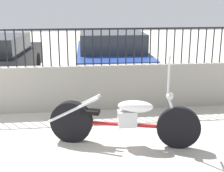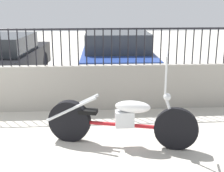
# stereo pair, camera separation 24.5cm
# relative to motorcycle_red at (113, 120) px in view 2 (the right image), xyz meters

# --- Properties ---
(motorcycle_red) EXTENTS (2.26, 0.81, 1.44)m
(motorcycle_red) POSITION_rel_motorcycle_red_xyz_m (0.00, 0.00, 0.00)
(motorcycle_red) COLOR black
(motorcycle_red) RESTS_ON ground_plane
(car_black) EXTENTS (2.06, 4.16, 1.30)m
(car_black) POSITION_rel_motorcycle_red_xyz_m (-2.67, 3.93, 0.27)
(car_black) COLOR black
(car_black) RESTS_ON ground_plane
(car_blue) EXTENTS (1.96, 4.06, 1.35)m
(car_blue) POSITION_rel_motorcycle_red_xyz_m (0.40, 4.13, 0.29)
(car_blue) COLOR black
(car_blue) RESTS_ON ground_plane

